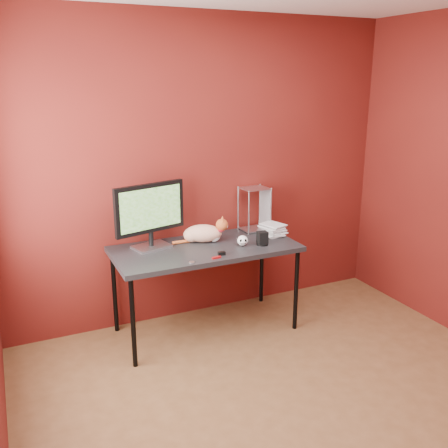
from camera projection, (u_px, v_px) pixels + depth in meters
name	position (u px, v px, depth m)	size (l,w,h in m)	color
room	(325.00, 197.00, 2.73)	(3.52, 3.52, 2.61)	brown
desk	(205.00, 252.00, 4.08)	(1.50, 0.70, 0.75)	black
monitor	(150.00, 213.00, 3.95)	(0.60, 0.26, 0.53)	#BBBCC1
cat	(203.00, 233.00, 4.17)	(0.46, 0.28, 0.22)	#D15D2C
skull_mug	(243.00, 241.00, 4.08)	(0.09, 0.09, 0.08)	white
speaker	(262.00, 239.00, 4.10)	(0.10, 0.10, 0.11)	black
book_stack	(267.00, 177.00, 4.21)	(0.21, 0.24, 1.03)	beige
wire_rack	(254.00, 209.00, 4.45)	(0.24, 0.20, 0.39)	#BBBCC1
pocket_knife	(216.00, 258.00, 3.80)	(0.07, 0.02, 0.01)	#9B0B0E
black_gadget	(222.00, 253.00, 3.87)	(0.06, 0.03, 0.03)	black
washer	(192.00, 262.00, 3.72)	(0.05, 0.05, 0.00)	#BBBCC1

